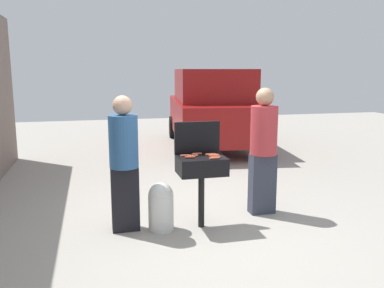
# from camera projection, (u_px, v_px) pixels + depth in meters

# --- Properties ---
(ground_plane) EXTENTS (24.00, 24.00, 0.00)m
(ground_plane) POSITION_uv_depth(u_px,v_px,m) (193.00, 228.00, 5.22)
(ground_plane) COLOR #9E998E
(bbq_grill) EXTENTS (0.60, 0.44, 0.92)m
(bbq_grill) POSITION_uv_depth(u_px,v_px,m) (201.00, 168.00, 5.13)
(bbq_grill) COLOR black
(bbq_grill) RESTS_ON ground
(grill_lid_open) EXTENTS (0.60, 0.05, 0.42)m
(grill_lid_open) POSITION_uv_depth(u_px,v_px,m) (197.00, 138.00, 5.28)
(grill_lid_open) COLOR black
(grill_lid_open) RESTS_ON bbq_grill
(hot_dog_0) EXTENTS (0.13, 0.03, 0.03)m
(hot_dog_0) POSITION_uv_depth(u_px,v_px,m) (216.00, 157.00, 5.04)
(hot_dog_0) COLOR #B74C33
(hot_dog_0) RESTS_ON bbq_grill
(hot_dog_1) EXTENTS (0.13, 0.04, 0.03)m
(hot_dog_1) POSITION_uv_depth(u_px,v_px,m) (186.00, 156.00, 5.12)
(hot_dog_1) COLOR #C6593D
(hot_dog_1) RESTS_ON bbq_grill
(hot_dog_2) EXTENTS (0.13, 0.04, 0.03)m
(hot_dog_2) POSITION_uv_depth(u_px,v_px,m) (190.00, 157.00, 5.02)
(hot_dog_2) COLOR #AD4228
(hot_dog_2) RESTS_ON bbq_grill
(hot_dog_3) EXTENTS (0.13, 0.03, 0.03)m
(hot_dog_3) POSITION_uv_depth(u_px,v_px,m) (210.00, 155.00, 5.18)
(hot_dog_3) COLOR #AD4228
(hot_dog_3) RESTS_ON bbq_grill
(hot_dog_4) EXTENTS (0.13, 0.03, 0.03)m
(hot_dog_4) POSITION_uv_depth(u_px,v_px,m) (197.00, 154.00, 5.23)
(hot_dog_4) COLOR #C6593D
(hot_dog_4) RESTS_ON bbq_grill
(hot_dog_5) EXTENTS (0.13, 0.03, 0.03)m
(hot_dog_5) POSITION_uv_depth(u_px,v_px,m) (213.00, 155.00, 5.16)
(hot_dog_5) COLOR #AD4228
(hot_dog_5) RESTS_ON bbq_grill
(hot_dog_6) EXTENTS (0.13, 0.03, 0.03)m
(hot_dog_6) POSITION_uv_depth(u_px,v_px,m) (214.00, 156.00, 5.12)
(hot_dog_6) COLOR #C6593D
(hot_dog_6) RESTS_ON bbq_grill
(hot_dog_7) EXTENTS (0.13, 0.04, 0.03)m
(hot_dog_7) POSITION_uv_depth(u_px,v_px,m) (193.00, 156.00, 5.10)
(hot_dog_7) COLOR #C6593D
(hot_dog_7) RESTS_ON bbq_grill
(hot_dog_8) EXTENTS (0.13, 0.04, 0.03)m
(hot_dog_8) POSITION_uv_depth(u_px,v_px,m) (211.00, 154.00, 5.21)
(hot_dog_8) COLOR #AD4228
(hot_dog_8) RESTS_ON bbq_grill
(hot_dog_9) EXTENTS (0.13, 0.03, 0.03)m
(hot_dog_9) POSITION_uv_depth(u_px,v_px,m) (214.00, 158.00, 4.97)
(hot_dog_9) COLOR #C6593D
(hot_dog_9) RESTS_ON bbq_grill
(propane_tank) EXTENTS (0.32, 0.32, 0.62)m
(propane_tank) POSITION_uv_depth(u_px,v_px,m) (161.00, 205.00, 5.11)
(propane_tank) COLOR silver
(propane_tank) RESTS_ON ground
(person_left) EXTENTS (0.36, 0.36, 1.70)m
(person_left) POSITION_uv_depth(u_px,v_px,m) (124.00, 159.00, 5.00)
(person_left) COLOR black
(person_left) RESTS_ON ground
(person_right) EXTENTS (0.37, 0.37, 1.77)m
(person_right) POSITION_uv_depth(u_px,v_px,m) (263.00, 146.00, 5.62)
(person_right) COLOR #333847
(person_right) RESTS_ON ground
(parked_minivan) EXTENTS (2.50, 4.61, 2.02)m
(parked_minivan) POSITION_uv_depth(u_px,v_px,m) (212.00, 108.00, 10.56)
(parked_minivan) COLOR maroon
(parked_minivan) RESTS_ON ground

